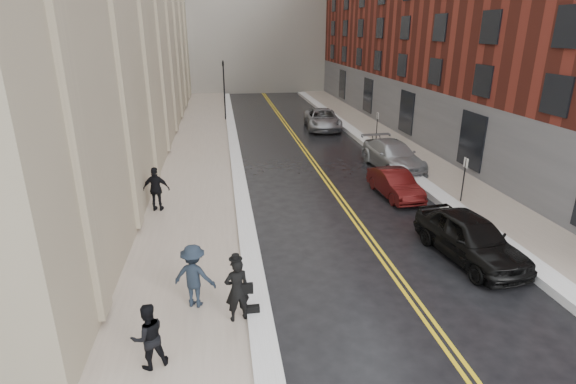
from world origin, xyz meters
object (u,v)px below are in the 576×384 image
object	(u,v)px
pedestrian_c	(156,189)
pedestrian_b	(194,276)
car_silver_far	(322,119)
car_black	(470,237)
pedestrian_a	(148,336)
car_maroon	(395,184)
pedestrian_main	(237,290)
car_silver_near	(393,156)

from	to	relation	value
pedestrian_c	pedestrian_b	bearing A→B (deg)	112.97
car_silver_far	pedestrian_b	size ratio (longest dim) A/B	2.98
car_black	pedestrian_a	size ratio (longest dim) A/B	2.89
car_black	pedestrian_c	xyz separation A→B (m)	(-11.40, 5.92, 0.32)
car_maroon	car_black	bearing A→B (deg)	-92.00
car_black	pedestrian_b	xyz separation A→B (m)	(-9.44, -1.72, 0.28)
car_maroon	car_silver_far	bearing A→B (deg)	85.69
car_maroon	pedestrian_a	distance (m)	14.63
pedestrian_a	pedestrian_main	bearing A→B (deg)	-166.39
car_black	car_silver_near	bearing A→B (deg)	75.28
pedestrian_main	pedestrian_a	size ratio (longest dim) A/B	1.12
car_black	car_silver_far	bearing A→B (deg)	82.94
pedestrian_a	pedestrian_c	distance (m)	10.10
car_silver_far	car_silver_near	bearing A→B (deg)	-77.27
car_silver_far	pedestrian_a	xyz separation A→B (m)	(-10.12, -26.67, 0.19)
car_silver_near	pedestrian_main	size ratio (longest dim) A/B	2.92
car_black	car_silver_near	xyz separation A→B (m)	(1.34, 10.91, -0.03)
car_maroon	pedestrian_a	world-z (taller)	pedestrian_a
car_silver_far	pedestrian_c	distance (m)	20.02
car_silver_near	car_silver_far	distance (m)	11.75
car_black	pedestrian_b	size ratio (longest dim) A/B	2.52
pedestrian_main	pedestrian_b	world-z (taller)	pedestrian_b
pedestrian_a	car_black	bearing A→B (deg)	179.46
car_silver_near	pedestrian_c	bearing A→B (deg)	-163.48
car_maroon	pedestrian_b	world-z (taller)	pedestrian_b
car_maroon	car_silver_near	bearing A→B (deg)	65.99
pedestrian_main	pedestrian_c	distance (m)	9.07
car_black	pedestrian_c	bearing A→B (deg)	144.83
car_silver_far	pedestrian_main	size ratio (longest dim) A/B	3.04
pedestrian_b	pedestrian_a	bearing A→B (deg)	88.23
car_maroon	pedestrian_c	size ratio (longest dim) A/B	2.00
car_silver_near	car_black	bearing A→B (deg)	-101.87
pedestrian_b	car_silver_near	bearing A→B (deg)	-110.75
car_black	car_silver_near	distance (m)	10.99
car_black	pedestrian_main	world-z (taller)	pedestrian_main
pedestrian_a	pedestrian_b	world-z (taller)	pedestrian_b
car_silver_far	pedestrian_main	bearing A→B (deg)	-102.75
car_maroon	pedestrian_main	bearing A→B (deg)	-135.84
car_silver_near	car_silver_far	world-z (taller)	car_silver_near
car_black	car_silver_far	distance (m)	22.55
pedestrian_main	pedestrian_a	world-z (taller)	pedestrian_main
car_silver_near	pedestrian_a	bearing A→B (deg)	-132.81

